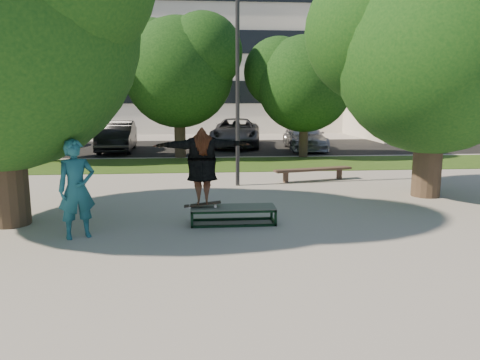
{
  "coord_description": "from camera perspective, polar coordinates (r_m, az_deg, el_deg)",
  "views": [
    {
      "loc": [
        -0.17,
        -9.05,
        2.69
      ],
      "look_at": [
        0.68,
        0.6,
        0.96
      ],
      "focal_mm": 35.0,
      "sensor_mm": 36.0,
      "label": 1
    }
  ],
  "objects": [
    {
      "name": "ground",
      "position": [
        9.45,
        -3.83,
        -6.43
      ],
      "size": [
        120.0,
        120.0,
        0.0
      ],
      "primitive_type": "plane",
      "color": "#9B948E",
      "rests_on": "ground"
    },
    {
      "name": "grass_strip",
      "position": [
        18.78,
        -1.44,
        1.93
      ],
      "size": [
        30.0,
        4.0,
        0.02
      ],
      "primitive_type": "cube",
      "color": "#264413",
      "rests_on": "ground"
    },
    {
      "name": "asphalt_strip",
      "position": [
        25.2,
        -4.66,
        3.99
      ],
      "size": [
        40.0,
        8.0,
        0.01
      ],
      "primitive_type": "cube",
      "color": "black",
      "rests_on": "ground"
    },
    {
      "name": "tree_right",
      "position": [
        13.65,
        22.29,
        15.31
      ],
      "size": [
        6.24,
        5.33,
        6.51
      ],
      "color": "#38281E",
      "rests_on": "ground"
    },
    {
      "name": "bg_tree_left",
      "position": [
        21.14,
        -23.23,
        12.17
      ],
      "size": [
        5.28,
        4.51,
        5.77
      ],
      "color": "#38281E",
      "rests_on": "ground"
    },
    {
      "name": "bg_tree_mid",
      "position": [
        21.19,
        -7.72,
        13.64
      ],
      "size": [
        5.76,
        4.92,
        6.24
      ],
      "color": "#38281E",
      "rests_on": "ground"
    },
    {
      "name": "bg_tree_right",
      "position": [
        21.15,
        7.69,
        12.22
      ],
      "size": [
        5.04,
        4.31,
        5.43
      ],
      "color": "#38281E",
      "rests_on": "ground"
    },
    {
      "name": "lamppost",
      "position": [
        14.11,
        -0.3,
        12.01
      ],
      "size": [
        0.25,
        0.15,
        6.11
      ],
      "color": "#2D2D30",
      "rests_on": "ground"
    },
    {
      "name": "office_building",
      "position": [
        41.41,
        -7.92,
        17.42
      ],
      "size": [
        30.0,
        14.12,
        16.0
      ],
      "color": "silver",
      "rests_on": "ground"
    },
    {
      "name": "side_building",
      "position": [
        36.0,
        25.78,
        11.24
      ],
      "size": [
        15.0,
        10.0,
        8.0
      ],
      "primitive_type": "cube",
      "color": "beige",
      "rests_on": "ground"
    },
    {
      "name": "grind_box",
      "position": [
        10.03,
        -0.85,
        -4.29
      ],
      "size": [
        1.8,
        0.6,
        0.38
      ],
      "color": "black",
      "rests_on": "ground"
    },
    {
      "name": "skater_rig",
      "position": [
        9.79,
        -4.66,
        1.71
      ],
      "size": [
        2.02,
        0.66,
        1.69
      ],
      "rotation": [
        0.0,
        0.0,
        3.2
      ],
      "color": "white",
      "rests_on": "grind_box"
    },
    {
      "name": "bystander",
      "position": [
        9.43,
        -19.3,
        -1.04
      ],
      "size": [
        0.83,
        0.71,
        1.91
      ],
      "primitive_type": "imported",
      "rotation": [
        0.0,
        0.0,
        0.45
      ],
      "color": "#1B5866",
      "rests_on": "ground"
    },
    {
      "name": "bench",
      "position": [
        15.27,
        8.91,
        1.17
      ],
      "size": [
        2.66,
        1.0,
        0.41
      ],
      "rotation": [
        0.0,
        0.0,
        0.25
      ],
      "color": "#46342A",
      "rests_on": "ground"
    },
    {
      "name": "car_silver_a",
      "position": [
        26.83,
        -22.34,
        5.12
      ],
      "size": [
        2.44,
        4.34,
        1.39
      ],
      "primitive_type": "imported",
      "rotation": [
        0.0,
        0.0,
        -0.2
      ],
      "color": "#BBBCC1",
      "rests_on": "asphalt_strip"
    },
    {
      "name": "car_dark",
      "position": [
        23.95,
        -14.78,
        5.15
      ],
      "size": [
        1.79,
        4.59,
        1.49
      ],
      "primitive_type": "imported",
      "rotation": [
        0.0,
        0.0,
        0.05
      ],
      "color": "black",
      "rests_on": "asphalt_strip"
    },
    {
      "name": "car_grey",
      "position": [
        25.44,
        -0.51,
        5.79
      ],
      "size": [
        3.19,
        5.74,
        1.52
      ],
      "primitive_type": "imported",
      "rotation": [
        0.0,
        0.0,
        -0.13
      ],
      "color": "#545358",
      "rests_on": "asphalt_strip"
    },
    {
      "name": "car_silver_b",
      "position": [
        24.29,
        7.88,
        5.23
      ],
      "size": [
        2.02,
        4.56,
        1.3
      ],
      "primitive_type": "imported",
      "rotation": [
        0.0,
        0.0,
        -0.04
      ],
      "color": "#A5A5AA",
      "rests_on": "asphalt_strip"
    }
  ]
}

